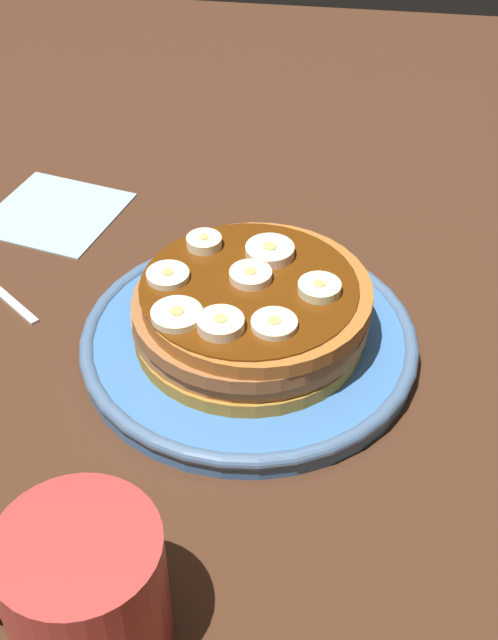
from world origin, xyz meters
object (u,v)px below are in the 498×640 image
banana_slice_4 (204,243)px  banana_slice_5 (274,324)px  banana_slice_6 (319,289)px  napkin (55,212)px  banana_slice_2 (169,272)px  banana_slice_7 (177,315)px  banana_slice_3 (221,324)px  plate (249,341)px  pancake_stack (252,310)px  banana_slice_1 (270,252)px  coffee_mug (78,589)px  banana_slice_0 (245,275)px

banana_slice_4 → banana_slice_5: 10.33cm
banana_slice_6 → napkin: size_ratio=0.27×
banana_slice_2 → banana_slice_7: (-1.52, 4.56, 0.02)cm
banana_slice_3 → banana_slice_4: size_ratio=1.20×
banana_slice_5 → plate: bearing=-61.0°
banana_slice_5 → banana_slice_6: banana_slice_6 is taller
pancake_stack → banana_slice_6: 5.41cm
pancake_stack → napkin: bearing=-37.5°
plate → banana_slice_2: size_ratio=8.12×
banana_slice_1 → banana_slice_4: 4.96cm
banana_slice_1 → coffee_mug: bearing=77.1°
pancake_stack → banana_slice_4: (4.12, -3.97, 2.66)cm
napkin → pancake_stack: bearing=142.5°
banana_slice_6 → pancake_stack: bearing=-3.2°
banana_slice_3 → banana_slice_4: 9.36cm
plate → pancake_stack: bearing=-131.7°
banana_slice_3 → plate: bearing=-103.8°
banana_slice_5 → banana_slice_0: bearing=-61.5°
banana_slice_1 → napkin: bearing=-29.7°
banana_slice_7 → napkin: bearing=-51.4°
napkin → banana_slice_0: bearing=142.8°
banana_slice_7 → coffee_mug: (1.05, 19.59, -2.01)cm
banana_slice_0 → napkin: bearing=-37.2°
banana_slice_4 → banana_slice_5: size_ratio=0.84×
pancake_stack → banana_slice_5: 5.38cm
banana_slice_1 → banana_slice_2: (6.74, 3.29, -0.14)cm
plate → pancake_stack: (-0.17, -0.19, 2.84)cm
banana_slice_4 → coffee_mug: bearing=87.3°
plate → banana_slice_0: banana_slice_0 is taller
plate → banana_slice_1: size_ratio=6.93×
pancake_stack → banana_slice_6: banana_slice_6 is taller
pancake_stack → banana_slice_1: banana_slice_1 is taller
plate → banana_slice_6: size_ratio=8.24×
banana_slice_0 → banana_slice_7: size_ratio=0.87×
banana_slice_0 → banana_slice_3: bearing=81.6°
banana_slice_0 → banana_slice_2: 5.41cm
banana_slice_3 → banana_slice_1: bearing=-104.2°
coffee_mug → banana_slice_3: bearing=-102.2°
banana_slice_1 → banana_slice_2: banana_slice_1 is taller
banana_slice_4 → banana_slice_6: (-8.85, 4.24, -0.04)cm
banana_slice_2 → napkin: banana_slice_2 is taller
plate → banana_slice_1: 6.71cm
banana_slice_0 → pancake_stack: bearing=132.9°
banana_slice_6 → banana_slice_0: bearing=-9.0°
banana_slice_7 → napkin: 26.16cm
banana_slice_6 → napkin: 30.23cm
plate → banana_slice_7: banana_slice_7 is taller
banana_slice_4 → banana_slice_7: (0.28, 8.29, -0.12)cm
banana_slice_2 → plate: bearing=175.7°
banana_slice_2 → banana_slice_5: same height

